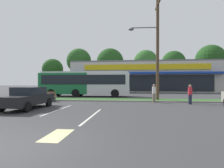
{
  "coord_description": "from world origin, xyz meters",
  "views": [
    {
      "loc": [
        3.11,
        -4.63,
        1.76
      ],
      "look_at": [
        0.44,
        18.1,
        1.64
      ],
      "focal_mm": 29.67,
      "sensor_mm": 36.0,
      "label": 1
    }
  ],
  "objects": [
    {
      "name": "tree_mid_left",
      "position": [
        -3.06,
        43.61,
        7.3
      ],
      "size": [
        7.08,
        7.08,
        10.85
      ],
      "color": "#473323",
      "rests_on": "ground_plane"
    },
    {
      "name": "ground_plane",
      "position": [
        0.0,
        0.0,
        0.0
      ],
      "size": [
        240.0,
        240.0,
        0.0
      ],
      "primitive_type": "plane",
      "color": "#38383A"
    },
    {
      "name": "grass_median",
      "position": [
        0.0,
        14.0,
        0.06
      ],
      "size": [
        56.0,
        2.2,
        0.12
      ],
      "primitive_type": "cube",
      "color": "#2D5B23",
      "rests_on": "ground_plane"
    },
    {
      "name": "parking_stripe_0",
      "position": [
        -4.58,
        7.07,
        0.0
      ],
      "size": [
        0.12,
        4.8,
        0.01
      ],
      "primitive_type": "cube",
      "color": "silver",
      "rests_on": "ground_plane"
    },
    {
      "name": "car_4",
      "position": [
        -10.54,
        26.06,
        0.79
      ],
      "size": [
        4.47,
        1.99,
        1.53
      ],
      "rotation": [
        0.0,
        0.0,
        3.14
      ],
      "color": "#515459",
      "rests_on": "ground_plane"
    },
    {
      "name": "tree_right",
      "position": [
        22.43,
        44.78,
        7.77
      ],
      "size": [
        7.25,
        7.25,
        11.41
      ],
      "color": "#473323",
      "rests_on": "ground_plane"
    },
    {
      "name": "city_bus",
      "position": [
        -3.26,
        19.09,
        1.76
      ],
      "size": [
        11.75,
        2.72,
        3.25
      ],
      "rotation": [
        0.0,
        0.0,
        0.01
      ],
      "color": "#196638",
      "rests_on": "ground_plane"
    },
    {
      "name": "lot_arrow",
      "position": [
        0.56,
        1.32,
        0.0
      ],
      "size": [
        0.7,
        1.6,
        0.01
      ],
      "primitive_type": "cube",
      "color": "beige",
      "rests_on": "ground_plane"
    },
    {
      "name": "tree_far_left",
      "position": [
        -20.35,
        46.85,
        5.8
      ],
      "size": [
        5.99,
        5.99,
        8.81
      ],
      "color": "#473323",
      "rests_on": "ground_plane"
    },
    {
      "name": "storefront_building",
      "position": [
        5.25,
        36.96,
        3.04
      ],
      "size": [
        28.82,
        15.25,
        6.07
      ],
      "color": "#BCB7AD",
      "rests_on": "ground_plane"
    },
    {
      "name": "pedestrian_by_pole",
      "position": [
        4.93,
        12.33,
        0.83
      ],
      "size": [
        0.33,
        0.33,
        1.65
      ],
      "rotation": [
        0.0,
        0.0,
        3.14
      ],
      "color": "#726651",
      "rests_on": "ground_plane"
    },
    {
      "name": "tree_left",
      "position": [
        -11.38,
        43.23,
        7.66
      ],
      "size": [
        6.48,
        6.48,
        10.92
      ],
      "color": "#473323",
      "rests_on": "ground_plane"
    },
    {
      "name": "tree_mid_right",
      "position": [
        13.2,
        43.87,
        6.94
      ],
      "size": [
        5.92,
        5.92,
        9.92
      ],
      "color": "#473323",
      "rests_on": "ground_plane"
    },
    {
      "name": "pedestrian_near_bench",
      "position": [
        7.76,
        11.32,
        0.82
      ],
      "size": [
        0.33,
        0.33,
        1.63
      ],
      "rotation": [
        0.0,
        0.0,
        0.17
      ],
      "color": "#1E2338",
      "rests_on": "ground_plane"
    },
    {
      "name": "curb_lip",
      "position": [
        0.0,
        12.78,
        0.06
      ],
      "size": [
        56.0,
        0.24,
        0.12
      ],
      "primitive_type": "cube",
      "color": "gray",
      "rests_on": "ground_plane"
    },
    {
      "name": "bus_stop_bench",
      "position": [
        -5.0,
        12.13,
        0.5
      ],
      "size": [
        1.6,
        0.45,
        0.95
      ],
      "rotation": [
        0.0,
        0.0,
        3.14
      ],
      "color": "brown",
      "rests_on": "ground_plane"
    },
    {
      "name": "utility_pole",
      "position": [
        5.31,
        13.99,
        5.38
      ],
      "size": [
        3.03,
        2.4,
        10.06
      ],
      "color": "#4C3826",
      "rests_on": "ground_plane"
    },
    {
      "name": "car_3",
      "position": [
        -4.08,
        7.26,
        0.76
      ],
      "size": [
        1.9,
        4.58,
        1.48
      ],
      "rotation": [
        0.0,
        0.0,
        -1.57
      ],
      "color": "black",
      "rests_on": "ground_plane"
    },
    {
      "name": "parking_stripe_1",
      "position": [
        -1.79,
        6.97,
        0.0
      ],
      "size": [
        0.12,
        4.8,
        0.01
      ],
      "primitive_type": "cube",
      "color": "silver",
      "rests_on": "ground_plane"
    },
    {
      "name": "parking_stripe_2",
      "position": [
        0.91,
        5.06,
        0.0
      ],
      "size": [
        0.12,
        4.8,
        0.01
      ],
      "primitive_type": "cube",
      "color": "silver",
      "rests_on": "ground_plane"
    },
    {
      "name": "tree_mid",
      "position": [
        6.26,
        44.67,
        7.28
      ],
      "size": [
        6.27,
        6.27,
        10.44
      ],
      "color": "#473323",
      "rests_on": "ground_plane"
    }
  ]
}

